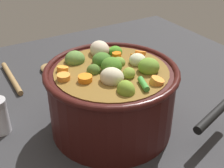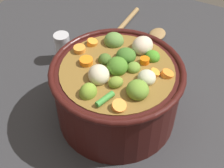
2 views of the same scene
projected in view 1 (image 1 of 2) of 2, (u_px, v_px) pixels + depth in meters
The scene contains 3 objects.
ground_plane at pixel (111, 126), 0.66m from camera, with size 1.10×1.10×0.00m, color #2D2D30.
cooking_pot at pixel (111, 97), 0.62m from camera, with size 0.27×0.27×0.16m.
wooden_spoon at pixel (32, 73), 0.85m from camera, with size 0.14×0.18×0.02m.
Camera 1 is at (0.26, 0.45, 0.42)m, focal length 48.60 mm.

